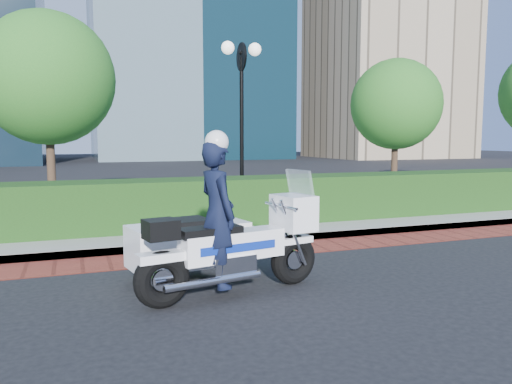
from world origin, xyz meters
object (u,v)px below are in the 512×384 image
object	(u,v)px
tree_b	(47,79)
tree_c	(396,104)
lamppost	(242,100)
police_motorcycle	(212,236)

from	to	relation	value
tree_b	tree_c	bearing A→B (deg)	-0.00
tree_b	tree_c	world-z (taller)	tree_b
lamppost	police_motorcycle	size ratio (longest dim) A/B	1.62
tree_b	police_motorcycle	xyz separation A→B (m)	(2.19, -6.91, -2.71)
tree_b	tree_c	distance (m)	10.01
tree_c	police_motorcycle	xyz separation A→B (m)	(-7.81, -6.91, -2.33)
lamppost	police_motorcycle	world-z (taller)	lamppost
tree_b	tree_c	xyz separation A→B (m)	(10.00, -0.00, -0.39)
lamppost	tree_b	distance (m)	4.71
lamppost	tree_b	size ratio (longest dim) A/B	0.86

